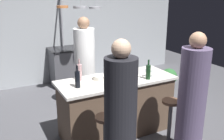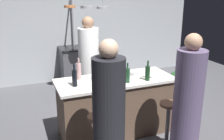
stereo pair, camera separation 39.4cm
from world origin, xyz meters
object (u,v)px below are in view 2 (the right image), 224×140
at_px(pepper_mill, 117,75).
at_px(wine_bottle_green, 127,75).
at_px(potted_plant, 178,80).
at_px(wine_glass_near_left_guest, 147,71).
at_px(chef, 89,68).
at_px(guest_left, 109,121).
at_px(mixing_bowl_steel, 134,73).
at_px(guest_right, 187,106).
at_px(stove_range, 77,65).
at_px(mixing_bowl_ceramic, 98,77).
at_px(bar_stool_right, 168,122).
at_px(wine_glass_by_chef, 153,71).
at_px(bar_stool_left, 98,137).
at_px(wine_bottle_rose, 79,71).
at_px(wine_bottle_red, 148,73).
at_px(wine_bottle_dark, 75,78).
at_px(mixing_bowl_blue, 116,74).

bearing_deg(pepper_mill, wine_bottle_green, -26.51).
relative_size(potted_plant, wine_glass_near_left_guest, 3.56).
height_order(chef, guest_left, chef).
xyz_separation_m(potted_plant, mixing_bowl_steel, (-1.53, -0.91, 0.63)).
relative_size(chef, guest_right, 1.02).
relative_size(stove_range, mixing_bowl_ceramic, 4.60).
relative_size(bar_stool_right, mixing_bowl_ceramic, 3.52).
distance_m(guest_left, wine_glass_by_chef, 1.34).
height_order(guest_right, wine_bottle_green, guest_right).
distance_m(bar_stool_left, wine_glass_by_chef, 1.30).
height_order(potted_plant, wine_glass_near_left_guest, wine_glass_near_left_guest).
height_order(wine_bottle_rose, wine_bottle_green, wine_bottle_rose).
distance_m(chef, bar_stool_right, 1.77).
xyz_separation_m(guest_left, mixing_bowl_ceramic, (0.24, 1.09, 0.13)).
height_order(guest_right, mixing_bowl_ceramic, guest_right).
xyz_separation_m(chef, guest_left, (-0.35, -1.93, -0.02)).
relative_size(guest_right, mixing_bowl_ceramic, 8.86).
distance_m(guest_right, wine_glass_by_chef, 0.86).
height_order(stove_range, wine_glass_by_chef, wine_glass_by_chef).
height_order(chef, wine_bottle_red, chef).
bearing_deg(wine_bottle_dark, stove_range, 75.66).
height_order(bar_stool_left, potted_plant, bar_stool_left).
bearing_deg(pepper_mill, chef, 95.50).
xyz_separation_m(chef, potted_plant, (2.01, 0.05, -0.52)).
relative_size(potted_plant, pepper_mill, 2.48).
height_order(guest_right, bar_stool_left, guest_right).
distance_m(guest_right, wine_glass_near_left_guest, 0.92).
relative_size(bar_stool_right, bar_stool_left, 1.00).
bearing_deg(mixing_bowl_steel, stove_range, 98.33).
xyz_separation_m(pepper_mill, wine_glass_by_chef, (0.58, -0.04, 0.00)).
bearing_deg(chef, mixing_bowl_steel, -60.55).
distance_m(wine_bottle_dark, mixing_bowl_steel, 1.00).
xyz_separation_m(chef, wine_bottle_rose, (-0.37, -0.74, 0.22)).
xyz_separation_m(bar_stool_right, bar_stool_left, (-1.05, 0.00, 0.00)).
distance_m(chef, pepper_mill, 1.09).
height_order(stove_range, pepper_mill, pepper_mill).
xyz_separation_m(wine_bottle_rose, wine_bottle_dark, (-0.13, -0.27, -0.00)).
bearing_deg(wine_bottle_rose, potted_plant, 18.20).
relative_size(pepper_mill, wine_bottle_red, 0.70).
distance_m(bar_stool_right, bar_stool_left, 1.05).
distance_m(wine_bottle_dark, mixing_bowl_blue, 0.72).
bearing_deg(bar_stool_right, mixing_bowl_blue, 124.41).
height_order(bar_stool_right, pepper_mill, pepper_mill).
xyz_separation_m(stove_range, chef, (-0.14, -1.51, 0.37)).
distance_m(stove_range, wine_glass_near_left_guest, 2.65).
distance_m(wine_bottle_rose, wine_glass_near_left_guest, 1.03).
bearing_deg(mixing_bowl_steel, mixing_bowl_blue, 173.76).
xyz_separation_m(wine_bottle_red, mixing_bowl_steel, (-0.07, 0.31, -0.09)).
height_order(guest_right, wine_bottle_red, guest_right).
xyz_separation_m(wine_bottle_red, wine_bottle_dark, (-1.06, 0.16, 0.01)).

